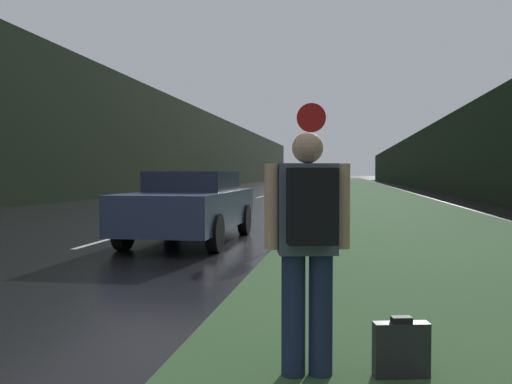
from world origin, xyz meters
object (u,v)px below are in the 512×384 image
Objects in this scene: stop_sign at (311,154)px; suitcase at (401,350)px; hitchhiker_with_backpack at (308,238)px; car_passing_near at (191,205)px.

stop_sign is 7.05× the size of suitcase.
hitchhiker_with_backpack is 3.89× the size of suitcase.
hitchhiker_with_backpack is 7.69m from car_passing_near.
suitcase is at bearing -3.12° from hitchhiker_with_backpack.
car_passing_near is (-2.34, -1.97, -1.11)m from stop_sign.
stop_sign reaches higher than hitchhiker_with_backpack.
hitchhiker_with_backpack reaches higher than car_passing_near.
suitcase is at bearing 116.48° from car_passing_near.
hitchhiker_with_backpack is at bearing 176.88° from suitcase.
hitchhiker_with_backpack is 0.99m from suitcase.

